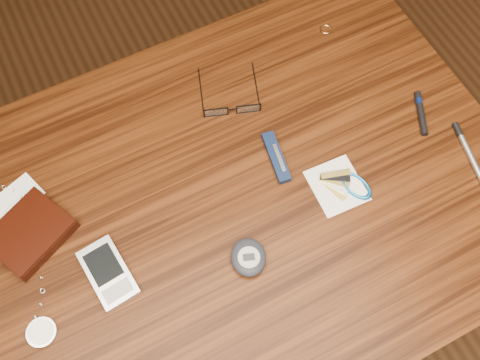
{
  "coord_description": "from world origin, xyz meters",
  "views": [
    {
      "loc": [
        -0.12,
        -0.31,
        1.57
      ],
      "look_at": [
        0.05,
        0.02,
        0.76
      ],
      "focal_mm": 40.0,
      "sensor_mm": 36.0,
      "label": 1
    }
  ],
  "objects_px": {
    "pda_phone": "(108,273)",
    "desk": "(223,226)",
    "silver_pen": "(467,149)",
    "pedometer": "(248,257)",
    "pocket_knife": "(276,157)",
    "wallet_and_card": "(30,232)",
    "notepad_keys": "(346,185)",
    "eyeglasses": "(232,108)",
    "pocket_watch": "(40,324)"
  },
  "relations": [
    {
      "from": "pda_phone",
      "to": "desk",
      "type": "bearing_deg",
      "value": 6.99
    },
    {
      "from": "pda_phone",
      "to": "silver_pen",
      "type": "distance_m",
      "value": 0.63
    },
    {
      "from": "pedometer",
      "to": "pocket_knife",
      "type": "bearing_deg",
      "value": 47.73
    },
    {
      "from": "wallet_and_card",
      "to": "notepad_keys",
      "type": "height_order",
      "value": "wallet_and_card"
    },
    {
      "from": "wallet_and_card",
      "to": "eyeglasses",
      "type": "bearing_deg",
      "value": 9.19
    },
    {
      "from": "eyeglasses",
      "to": "pocket_knife",
      "type": "height_order",
      "value": "eyeglasses"
    },
    {
      "from": "eyeglasses",
      "to": "notepad_keys",
      "type": "xyz_separation_m",
      "value": [
        0.1,
        -0.22,
        -0.01
      ]
    },
    {
      "from": "desk",
      "to": "pedometer",
      "type": "bearing_deg",
      "value": -91.05
    },
    {
      "from": "wallet_and_card",
      "to": "silver_pen",
      "type": "height_order",
      "value": "wallet_and_card"
    },
    {
      "from": "notepad_keys",
      "to": "wallet_and_card",
      "type": "bearing_deg",
      "value": 162.61
    },
    {
      "from": "pda_phone",
      "to": "pocket_knife",
      "type": "bearing_deg",
      "value": 10.24
    },
    {
      "from": "eyeglasses",
      "to": "pocket_watch",
      "type": "distance_m",
      "value": 0.47
    },
    {
      "from": "pocket_knife",
      "to": "notepad_keys",
      "type": "bearing_deg",
      "value": -50.76
    },
    {
      "from": "desk",
      "to": "pocket_knife",
      "type": "distance_m",
      "value": 0.17
    },
    {
      "from": "desk",
      "to": "eyeglasses",
      "type": "relative_size",
      "value": 7.49
    },
    {
      "from": "eyeglasses",
      "to": "pocket_watch",
      "type": "bearing_deg",
      "value": -154.17
    },
    {
      "from": "pedometer",
      "to": "eyeglasses",
      "type": "bearing_deg",
      "value": 68.78
    },
    {
      "from": "eyeglasses",
      "to": "pedometer",
      "type": "bearing_deg",
      "value": -111.22
    },
    {
      "from": "pda_phone",
      "to": "pedometer",
      "type": "relative_size",
      "value": 1.43
    },
    {
      "from": "silver_pen",
      "to": "pocket_knife",
      "type": "bearing_deg",
      "value": 155.97
    },
    {
      "from": "wallet_and_card",
      "to": "notepad_keys",
      "type": "xyz_separation_m",
      "value": [
        0.49,
        -0.15,
        -0.01
      ]
    },
    {
      "from": "pocket_knife",
      "to": "desk",
      "type": "bearing_deg",
      "value": -164.43
    },
    {
      "from": "desk",
      "to": "silver_pen",
      "type": "height_order",
      "value": "silver_pen"
    },
    {
      "from": "eyeglasses",
      "to": "pedometer",
      "type": "relative_size",
      "value": 1.7
    },
    {
      "from": "wallet_and_card",
      "to": "notepad_keys",
      "type": "distance_m",
      "value": 0.52
    },
    {
      "from": "eyeglasses",
      "to": "silver_pen",
      "type": "height_order",
      "value": "eyeglasses"
    },
    {
      "from": "pocket_knife",
      "to": "pda_phone",
      "type": "bearing_deg",
      "value": -169.76
    },
    {
      "from": "eyeglasses",
      "to": "silver_pen",
      "type": "relative_size",
      "value": 1.09
    },
    {
      "from": "pocket_watch",
      "to": "pedometer",
      "type": "relative_size",
      "value": 4.42
    },
    {
      "from": "pedometer",
      "to": "notepad_keys",
      "type": "bearing_deg",
      "value": 10.79
    },
    {
      "from": "pedometer",
      "to": "silver_pen",
      "type": "height_order",
      "value": "pedometer"
    },
    {
      "from": "pocket_watch",
      "to": "pocket_knife",
      "type": "distance_m",
      "value": 0.45
    },
    {
      "from": "pocket_watch",
      "to": "pda_phone",
      "type": "bearing_deg",
      "value": 11.83
    },
    {
      "from": "wallet_and_card",
      "to": "silver_pen",
      "type": "xyz_separation_m",
      "value": [
        0.71,
        -0.19,
        -0.01
      ]
    },
    {
      "from": "desk",
      "to": "silver_pen",
      "type": "xyz_separation_m",
      "value": [
        0.42,
        -0.1,
        0.11
      ]
    },
    {
      "from": "pedometer",
      "to": "wallet_and_card",
      "type": "bearing_deg",
      "value": 146.35
    },
    {
      "from": "wallet_and_card",
      "to": "pedometer",
      "type": "xyz_separation_m",
      "value": [
        0.29,
        -0.19,
        -0.0
      ]
    },
    {
      "from": "notepad_keys",
      "to": "pocket_watch",
      "type": "bearing_deg",
      "value": 178.54
    },
    {
      "from": "desk",
      "to": "pda_phone",
      "type": "distance_m",
      "value": 0.23
    },
    {
      "from": "eyeglasses",
      "to": "pocket_watch",
      "type": "relative_size",
      "value": 0.38
    },
    {
      "from": "silver_pen",
      "to": "pedometer",
      "type": "bearing_deg",
      "value": -179.69
    },
    {
      "from": "desk",
      "to": "pocket_watch",
      "type": "xyz_separation_m",
      "value": [
        -0.32,
        -0.05,
        0.11
      ]
    },
    {
      "from": "pedometer",
      "to": "pda_phone",
      "type": "bearing_deg",
      "value": 159.31
    },
    {
      "from": "eyeglasses",
      "to": "wallet_and_card",
      "type": "bearing_deg",
      "value": -170.81
    },
    {
      "from": "pda_phone",
      "to": "wallet_and_card",
      "type": "bearing_deg",
      "value": 126.66
    },
    {
      "from": "eyeglasses",
      "to": "notepad_keys",
      "type": "relative_size",
      "value": 1.31
    },
    {
      "from": "eyeglasses",
      "to": "pocket_knife",
      "type": "xyz_separation_m",
      "value": [
        0.02,
        -0.12,
        -0.0
      ]
    },
    {
      "from": "notepad_keys",
      "to": "pedometer",
      "type": "bearing_deg",
      "value": -169.21
    },
    {
      "from": "pocket_watch",
      "to": "pedometer",
      "type": "xyz_separation_m",
      "value": [
        0.32,
        -0.05,
        0.01
      ]
    },
    {
      "from": "pocket_watch",
      "to": "silver_pen",
      "type": "distance_m",
      "value": 0.75
    }
  ]
}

